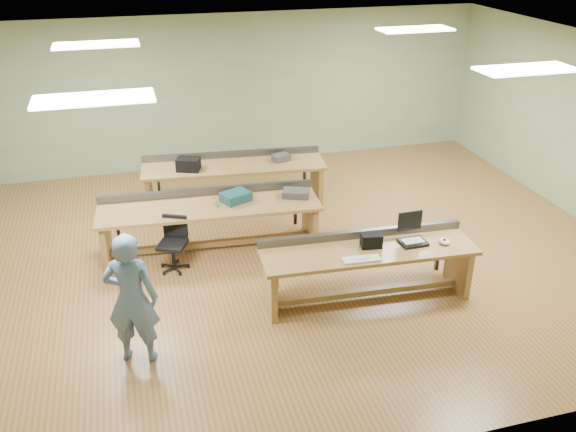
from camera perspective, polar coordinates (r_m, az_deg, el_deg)
The scene contains 21 objects.
floor at distance 9.34m, azimuth 0.36°, elevation -3.39°, with size 10.00×10.00×0.00m, color olive.
ceiling at distance 8.28m, azimuth 0.41°, elevation 14.96°, with size 10.00×10.00×0.00m, color silver.
wall_back at distance 12.42m, azimuth -4.72°, elevation 11.60°, with size 10.00×0.04×3.00m, color #93A87F.
wall_front at distance 5.40m, azimuth 12.11°, elevation -9.71°, with size 10.00×0.04×3.00m, color #93A87F.
fluor_panels at distance 8.29m, azimuth 0.41°, elevation 14.76°, with size 6.20×3.50×0.03m.
workbench_front at distance 8.08m, azimuth 7.40°, elevation -4.19°, with size 2.85×0.91×0.86m.
workbench_mid at distance 9.27m, azimuth -7.32°, elevation 0.07°, with size 3.35×1.09×0.86m.
workbench_back at distance 10.75m, azimuth -5.07°, elevation 3.95°, with size 3.22×1.14×0.86m.
person at distance 7.02m, azimuth -14.42°, elevation -7.50°, with size 0.59×0.39×1.63m, color slate.
laptop_base at distance 8.18m, azimuth 11.61°, elevation -2.41°, with size 0.34×0.28×0.04m, color black.
laptop_screen at distance 8.17m, azimuth 11.34°, elevation -0.43°, with size 0.34×0.02×0.27m, color black.
keyboard at distance 7.69m, azimuth 6.91°, elevation -4.05°, with size 0.47×0.16×0.03m, color silver.
trackball_mouse at distance 8.26m, azimuth 14.44°, elevation -2.31°, with size 0.14×0.17×0.07m, color white.
camera_bag at distance 7.98m, azimuth 7.80°, elevation -2.28°, with size 0.27×0.17×0.18m, color black.
task_chair at distance 8.94m, azimuth -10.62°, elevation -3.20°, with size 0.57×0.57×0.79m.
parts_bin_teal at distance 9.22m, azimuth -4.92°, elevation 1.81°, with size 0.41×0.31×0.14m, color #164048.
parts_bin_grey at distance 9.34m, azimuth 0.75°, elevation 2.14°, with size 0.40×0.26×0.11m, color #39393C.
mug at distance 9.12m, azimuth -5.57°, elevation 1.36°, with size 0.13×0.13×0.10m, color #39393C.
drinks_can at distance 9.10m, azimuth -6.88°, elevation 1.31°, with size 0.07×0.07×0.12m, color silver.
storage_box_back at distance 10.46m, azimuth -9.31°, elevation 4.79°, with size 0.38×0.27×0.21m, color black.
tray_back at distance 10.76m, azimuth -0.64°, elevation 5.49°, with size 0.29×0.21×0.12m, color #39393C.
Camera 1 is at (-2.21, -7.82, 4.62)m, focal length 38.00 mm.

